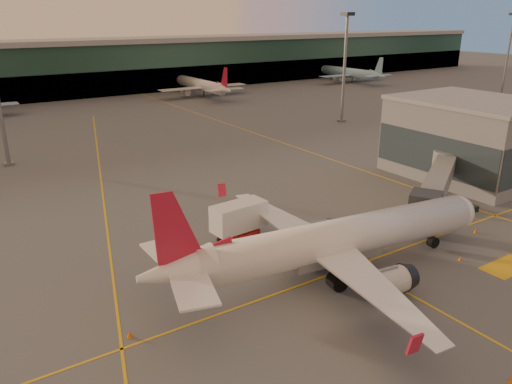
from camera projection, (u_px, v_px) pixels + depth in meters
ground at (356, 300)px, 46.48m from camera, size 600.00×600.00×0.00m
taxi_markings at (120, 185)px, 77.69m from camera, size 100.12×173.00×0.01m
terminal at (36, 70)px, 155.08m from camera, size 400.00×20.00×17.60m
gate_building at (470, 138)px, 80.18m from camera, size 18.40×22.40×12.60m
mast_east_near at (345, 60)px, 118.73m from camera, size 2.40×2.40×25.60m
mast_east_far at (509, 48)px, 160.70m from camera, size 2.40×2.40×25.60m
main_airplane at (332, 242)px, 49.65m from camera, size 38.38×34.73×11.59m
jet_bridge at (439, 180)px, 67.41m from camera, size 22.55×14.93×5.78m
catering_truck at (240, 221)px, 57.05m from camera, size 6.59×3.30×4.96m
pushback_tug at (436, 201)px, 69.16m from camera, size 3.45×2.16×1.68m
cone_nose at (476, 231)px, 60.70m from camera, size 0.44×0.44×0.57m
cone_tail at (130, 334)px, 41.05m from camera, size 0.49×0.49×0.62m
cone_wing_right at (512, 379)px, 36.07m from camera, size 0.42×0.42×0.53m
cone_wing_left at (230, 217)px, 64.75m from camera, size 0.42×0.42×0.53m
cone_fwd at (460, 259)px, 53.85m from camera, size 0.39×0.39×0.49m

